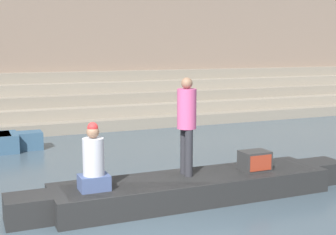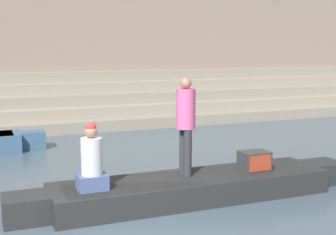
{
  "view_description": "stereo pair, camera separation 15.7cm",
  "coord_description": "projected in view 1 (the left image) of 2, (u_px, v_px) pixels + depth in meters",
  "views": [
    {
      "loc": [
        -1.72,
        -6.0,
        2.7
      ],
      "look_at": [
        1.91,
        2.49,
        1.33
      ],
      "focal_mm": 50.0,
      "sensor_mm": 36.0,
      "label": 1
    },
    {
      "loc": [
        -1.58,
        -6.06,
        2.7
      ],
      "look_at": [
        1.91,
        2.49,
        1.33
      ],
      "focal_mm": 50.0,
      "sensor_mm": 36.0,
      "label": 2
    }
  ],
  "objects": [
    {
      "name": "person_standing",
      "position": [
        187.0,
        119.0,
        8.31
      ],
      "size": [
        0.34,
        0.34,
        1.77
      ],
      "rotation": [
        0.0,
        0.0,
        -0.22
      ],
      "color": "#28282D",
      "rests_on": "rowboat_main"
    },
    {
      "name": "rowboat_main",
      "position": [
        194.0,
        187.0,
        8.41
      ],
      "size": [
        6.5,
        1.31,
        0.43
      ],
      "rotation": [
        0.0,
        0.0,
        -0.01
      ],
      "color": "black",
      "rests_on": "ground"
    },
    {
      "name": "back_wall",
      "position": [
        18.0,
        41.0,
        16.92
      ],
      "size": [
        34.2,
        1.28,
        5.94
      ],
      "color": "#7F6B5B",
      "rests_on": "ground"
    },
    {
      "name": "tv_set",
      "position": [
        255.0,
        161.0,
        8.75
      ],
      "size": [
        0.53,
        0.41,
        0.37
      ],
      "rotation": [
        0.0,
        0.0,
        0.03
      ],
      "color": "#2D2D2D",
      "rests_on": "rowboat_main"
    },
    {
      "name": "ghat_steps",
      "position": [
        26.0,
        109.0,
        15.76
      ],
      "size": [
        36.0,
        2.85,
        1.84
      ],
      "color": "gray",
      "rests_on": "ground"
    },
    {
      "name": "person_rowing",
      "position": [
        94.0,
        163.0,
        7.5
      ],
      "size": [
        0.48,
        0.38,
        1.11
      ],
      "rotation": [
        0.0,
        0.0,
        0.06
      ],
      "color": "#3D4C75",
      "rests_on": "rowboat_main"
    }
  ]
}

